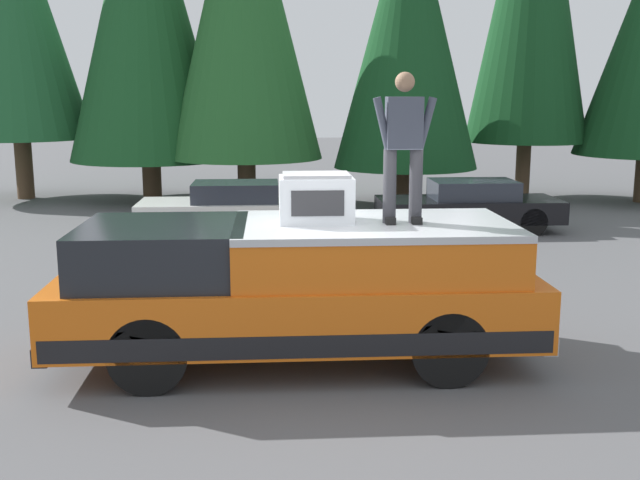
% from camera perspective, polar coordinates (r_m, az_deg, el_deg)
% --- Properties ---
extents(ground_plane, '(90.00, 90.00, 0.00)m').
position_cam_1_polar(ground_plane, '(8.92, 0.19, -9.35)').
color(ground_plane, '#565659').
extents(pickup_truck, '(2.01, 5.54, 1.65)m').
position_cam_1_polar(pickup_truck, '(8.78, -1.70, -3.71)').
color(pickup_truck, orange).
rests_on(pickup_truck, ground).
extents(compressor_unit, '(0.65, 0.84, 0.56)m').
position_cam_1_polar(compressor_unit, '(8.66, -0.30, 3.20)').
color(compressor_unit, silver).
rests_on(compressor_unit, pickup_truck).
extents(person_on_truck_bed, '(0.29, 0.72, 1.69)m').
position_cam_1_polar(person_on_truck_bed, '(8.57, 6.35, 7.26)').
color(person_on_truck_bed, '#333338').
rests_on(person_on_truck_bed, pickup_truck).
extents(parked_car_black, '(1.64, 4.10, 1.16)m').
position_cam_1_polar(parked_car_black, '(17.55, 11.21, 2.57)').
color(parked_car_black, black).
rests_on(parked_car_black, ground).
extents(parked_car_white, '(1.64, 4.10, 1.16)m').
position_cam_1_polar(parked_car_white, '(16.95, -6.63, 2.41)').
color(parked_car_white, white).
rests_on(parked_car_white, ground).
extents(conifer_center_left, '(3.99, 3.99, 8.55)m').
position_cam_1_polar(conifer_center_left, '(21.36, 6.65, 15.53)').
color(conifer_center_left, '#4C3826').
rests_on(conifer_center_left, ground).
extents(conifer_center_right, '(4.26, 4.26, 9.66)m').
position_cam_1_polar(conifer_center_right, '(21.44, -5.81, 17.35)').
color(conifer_center_right, '#4C3826').
rests_on(conifer_center_right, ground).
extents(conifer_right, '(4.54, 4.54, 9.85)m').
position_cam_1_polar(conifer_right, '(22.72, -13.13, 16.85)').
color(conifer_right, '#4C3826').
rests_on(conifer_right, ground).
extents(conifer_far_right, '(4.15, 4.15, 9.20)m').
position_cam_1_polar(conifer_far_right, '(24.20, -22.25, 15.89)').
color(conifer_far_right, '#4C3826').
rests_on(conifer_far_right, ground).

